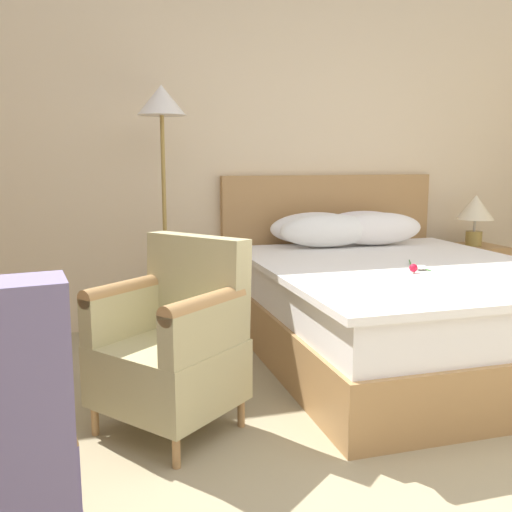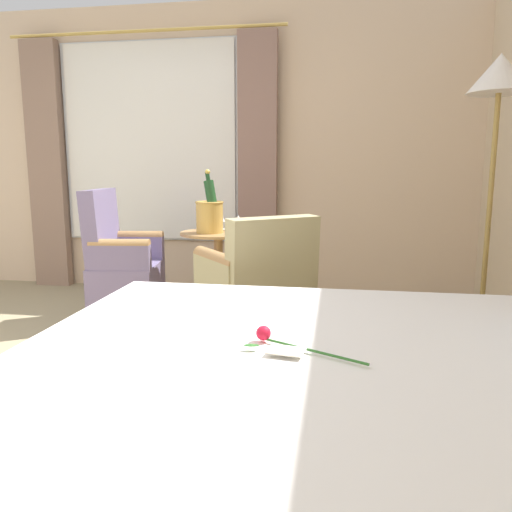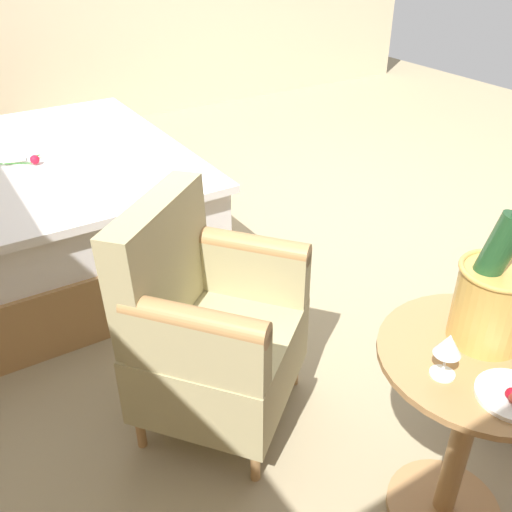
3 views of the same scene
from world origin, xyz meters
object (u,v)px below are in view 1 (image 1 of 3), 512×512
(floor_lamp_brass, at_px, (162,133))
(nightstand, at_px, (471,279))
(armchair_by_window, at_px, (174,343))
(bedside_lamp, at_px, (475,210))
(bed, at_px, (390,301))

(floor_lamp_brass, bearing_deg, nightstand, 3.19)
(floor_lamp_brass, bearing_deg, armchair_by_window, -95.87)
(nightstand, bearing_deg, bedside_lamp, 180.00)
(floor_lamp_brass, height_order, armchair_by_window, floor_lamp_brass)
(bedside_lamp, bearing_deg, floor_lamp_brass, -176.81)
(floor_lamp_brass, relative_size, armchair_by_window, 1.92)
(bedside_lamp, relative_size, armchair_by_window, 0.46)
(armchair_by_window, bearing_deg, nightstand, 27.52)
(nightstand, height_order, armchair_by_window, armchair_by_window)
(bed, distance_m, bedside_lamp, 1.48)
(bed, xyz_separation_m, bedside_lamp, (1.18, 0.74, 0.51))
(bed, relative_size, nightstand, 3.95)
(bed, bearing_deg, nightstand, 32.15)
(bed, distance_m, nightstand, 1.39)
(bed, xyz_separation_m, floor_lamp_brass, (-1.39, 0.60, 1.09))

